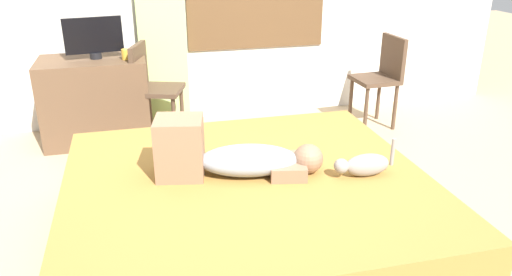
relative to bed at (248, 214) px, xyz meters
name	(u,v)px	position (x,y,z in m)	size (l,w,h in m)	color
ground_plane	(256,241)	(0.06, 0.04, -0.23)	(16.00, 16.00, 0.00)	tan
bed	(248,214)	(0.00, 0.00, 0.00)	(2.07, 1.91, 0.47)	#38383D
person_lying	(231,156)	(-0.08, 0.07, 0.35)	(0.94, 0.42, 0.34)	#8C939E
cat	(364,165)	(0.64, -0.13, 0.30)	(0.36, 0.11, 0.21)	gray
desk	(96,100)	(-0.92, 1.96, 0.14)	(0.90, 0.56, 0.74)	brown
tv_monitor	(94,37)	(-0.87, 1.96, 0.69)	(0.48, 0.10, 0.35)	black
cup	(126,54)	(-0.62, 1.87, 0.55)	(0.08, 0.08, 0.09)	gold
chair_by_desk	(151,84)	(-0.43, 1.86, 0.28)	(0.48, 0.48, 0.86)	#4C3828
chair_spare	(382,74)	(1.69, 1.68, 0.28)	(0.40, 0.40, 0.86)	#4C3828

